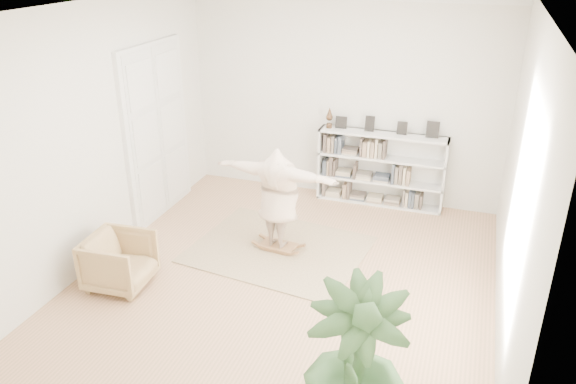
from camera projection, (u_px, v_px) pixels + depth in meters
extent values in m
plane|color=#9F7A52|center=(288.00, 277.00, 7.82)|extent=(6.00, 6.00, 0.00)
plane|color=silver|center=(344.00, 98.00, 9.67)|extent=(5.50, 0.00, 5.50)
plane|color=silver|center=(166.00, 281.00, 4.50)|extent=(5.50, 0.00, 5.50)
plane|color=silver|center=(103.00, 134.00, 7.90)|extent=(0.00, 6.00, 6.00)
plane|color=silver|center=(520.00, 184.00, 6.27)|extent=(0.00, 6.00, 6.00)
plane|color=white|center=(287.00, 7.00, 6.34)|extent=(6.00, 6.00, 0.00)
cube|color=white|center=(157.00, 133.00, 9.17)|extent=(0.08, 1.78, 2.92)
cube|color=silver|center=(145.00, 141.00, 8.82)|extent=(0.06, 0.78, 2.80)
cube|color=silver|center=(170.00, 126.00, 9.51)|extent=(0.06, 0.78, 2.80)
cube|color=silver|center=(321.00, 162.00, 10.07)|extent=(0.04, 0.35, 1.30)
cube|color=silver|center=(444.00, 177.00, 9.43)|extent=(0.04, 0.35, 1.30)
cube|color=silver|center=(382.00, 166.00, 9.89)|extent=(2.20, 0.04, 1.30)
cube|color=silver|center=(378.00, 202.00, 10.01)|extent=(2.20, 0.35, 0.04)
cube|color=silver|center=(380.00, 181.00, 9.84)|extent=(2.20, 0.35, 0.04)
cube|color=silver|center=(382.00, 158.00, 9.67)|extent=(2.20, 0.35, 0.04)
cube|color=silver|center=(383.00, 135.00, 9.49)|extent=(2.20, 0.35, 0.04)
cube|color=black|center=(341.00, 121.00, 9.70)|extent=(0.18, 0.07, 0.24)
cube|color=black|center=(370.00, 124.00, 9.55)|extent=(0.18, 0.07, 0.24)
cube|color=black|center=(402.00, 128.00, 9.39)|extent=(0.18, 0.07, 0.24)
cube|color=black|center=(433.00, 131.00, 9.24)|extent=(0.18, 0.07, 0.24)
imported|color=tan|center=(120.00, 261.00, 7.50)|extent=(0.86, 0.84, 0.74)
cube|color=tan|center=(279.00, 249.00, 8.50)|extent=(2.72, 2.28, 0.02)
cube|color=brown|center=(279.00, 245.00, 8.47)|extent=(0.57, 0.38, 0.03)
cube|color=brown|center=(279.00, 247.00, 8.49)|extent=(0.37, 0.10, 0.04)
cube|color=brown|center=(279.00, 247.00, 8.49)|extent=(0.37, 0.10, 0.04)
cube|color=brown|center=(279.00, 245.00, 8.47)|extent=(0.22, 0.08, 0.11)
cube|color=brown|center=(279.00, 245.00, 8.47)|extent=(0.22, 0.08, 0.11)
imported|color=beige|center=(278.00, 196.00, 8.13)|extent=(1.95, 0.74, 1.55)
imported|color=#2D4F27|center=(355.00, 367.00, 5.00)|extent=(1.13, 1.13, 1.65)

